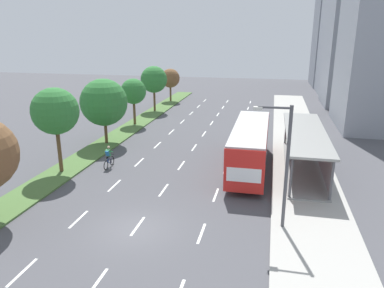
% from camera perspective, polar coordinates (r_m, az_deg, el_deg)
% --- Properties ---
extents(ground_plane, '(140.00, 140.00, 0.00)m').
position_cam_1_polar(ground_plane, '(20.11, -8.83, -13.03)').
color(ground_plane, '#4C4C51').
extents(median_strip, '(2.60, 52.00, 0.12)m').
position_cam_1_polar(median_strip, '(40.36, -9.73, 2.41)').
color(median_strip, '#4C7038').
rests_on(median_strip, ground).
extents(sidewalk_right, '(4.50, 52.00, 0.15)m').
position_cam_1_polar(sidewalk_right, '(37.58, 15.95, 0.94)').
color(sidewalk_right, '#ADAAA3').
rests_on(sidewalk_right, ground).
extents(lane_divider_left, '(0.14, 45.69, 0.01)m').
position_cam_1_polar(lane_divider_left, '(36.40, -4.25, 0.93)').
color(lane_divider_left, white).
rests_on(lane_divider_left, ground).
extents(lane_divider_center, '(0.14, 45.69, 0.01)m').
position_cam_1_polar(lane_divider_center, '(35.58, 1.16, 0.60)').
color(lane_divider_center, white).
rests_on(lane_divider_center, ground).
extents(lane_divider_right, '(0.14, 45.69, 0.01)m').
position_cam_1_polar(lane_divider_right, '(35.10, 6.77, 0.25)').
color(lane_divider_right, white).
rests_on(lane_divider_right, ground).
extents(bus_shelter, '(2.90, 12.77, 2.86)m').
position_cam_1_polar(bus_shelter, '(28.84, 17.65, -0.25)').
color(bus_shelter, gray).
rests_on(bus_shelter, sidewalk_right).
extents(bus, '(2.54, 11.29, 3.37)m').
position_cam_1_polar(bus, '(27.82, 9.04, 0.17)').
color(bus, red).
rests_on(bus, ground).
extents(cyclist, '(0.46, 1.82, 1.71)m').
position_cam_1_polar(cyclist, '(28.86, -12.86, -2.10)').
color(cyclist, black).
rests_on(cyclist, ground).
extents(median_tree_second, '(3.36, 3.36, 6.22)m').
position_cam_1_polar(median_tree_second, '(27.82, -20.55, 4.78)').
color(median_tree_second, brown).
rests_on(median_tree_second, median_strip).
extents(median_tree_third, '(4.30, 4.30, 5.97)m').
position_cam_1_polar(median_tree_third, '(34.46, -13.57, 6.32)').
color(median_tree_third, brown).
rests_on(median_tree_third, median_strip).
extents(median_tree_fourth, '(2.82, 2.82, 5.10)m').
position_cam_1_polar(median_tree_fourth, '(41.43, -9.11, 8.08)').
color(median_tree_fourth, brown).
rests_on(median_tree_fourth, median_strip).
extents(median_tree_fifth, '(3.45, 3.45, 5.83)m').
position_cam_1_polar(median_tree_fifth, '(48.54, -5.96, 9.96)').
color(median_tree_fifth, brown).
rests_on(median_tree_fifth, median_strip).
extents(median_tree_farthest, '(2.82, 2.82, 4.82)m').
position_cam_1_polar(median_tree_farthest, '(55.86, -3.40, 10.18)').
color(median_tree_farthest, brown).
rests_on(median_tree_farthest, median_strip).
extents(streetlight, '(1.91, 0.24, 6.50)m').
position_cam_1_polar(streetlight, '(18.96, 14.12, -2.32)').
color(streetlight, '#4C4C51').
rests_on(streetlight, sidewalk_right).
extents(building_mid_right, '(8.96, 8.78, 22.93)m').
position_cam_1_polar(building_mid_right, '(57.43, 25.27, 16.83)').
color(building_mid_right, '#8E939E').
rests_on(building_mid_right, ground).
extents(building_far_right, '(10.92, 15.03, 27.12)m').
position_cam_1_polar(building_far_right, '(70.74, 24.32, 18.36)').
color(building_far_right, '#8E939E').
rests_on(building_far_right, ground).
extents(building_tall_right, '(10.88, 11.02, 17.02)m').
position_cam_1_polar(building_tall_right, '(78.67, 22.57, 14.55)').
color(building_tall_right, gray).
rests_on(building_tall_right, ground).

